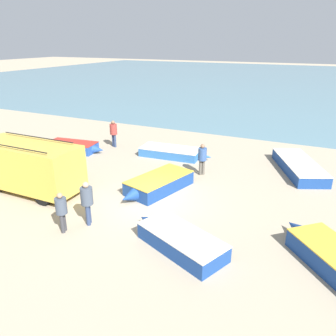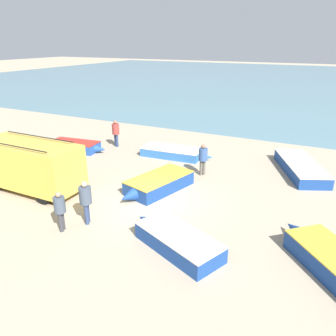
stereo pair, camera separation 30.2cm
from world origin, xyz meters
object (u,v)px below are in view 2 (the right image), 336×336
Objects in this scene: fisherman_2 at (60,208)px; fisherman_3 at (203,157)px; fishing_rowboat_1 at (300,166)px; fishing_rowboat_3 at (76,146)px; fishing_rowboat_5 at (157,184)px; fisherman_0 at (116,131)px; fisherman_1 at (86,198)px; fishing_rowboat_0 at (174,152)px; fishing_rowboat_2 at (176,240)px; parked_van at (29,164)px.

fisherman_2 is 0.94× the size of fisherman_3.
fishing_rowboat_3 is (-13.33, -2.59, -0.00)m from fishing_rowboat_1.
fishing_rowboat_5 is 2.44× the size of fisherman_3.
fishing_rowboat_1 is 3.09× the size of fisherman_0.
fisherman_1 is 1.11× the size of fisherman_2.
fishing_rowboat_3 is (-6.12, -1.79, 0.03)m from fishing_rowboat_0.
fishing_rowboat_2 is 0.95× the size of fishing_rowboat_5.
fisherman_3 reaches higher than fishing_rowboat_3.
parked_van is at bearing -43.96° from fisherman_1.
fishing_rowboat_0 is (4.04, 7.31, -1.00)m from parked_van.
fishing_rowboat_0 is 1.08× the size of fishing_rowboat_5.
fishing_rowboat_2 is 12.32m from fishing_rowboat_3.
parked_van reaches higher than fishing_rowboat_1.
fishing_rowboat_2 is 2.21× the size of fisherman_0.
fisherman_1 is (-3.80, -0.06, 0.76)m from fishing_rowboat_2.
fisherman_3 is (2.78, 7.46, 0.06)m from fisherman_2.
fishing_rowboat_1 is at bearing 3.86° from fishing_rowboat_3.
fishing_rowboat_1 is at bearing 2.25° from fishing_rowboat_0.
fishing_rowboat_0 is at bearing 106.71° from fisherman_0.
fisherman_0 is at bearing -22.52° from fishing_rowboat_2.
fishing_rowboat_1 is at bearing -153.47° from fisherman_1.
fishing_rowboat_0 is 2.52× the size of fisherman_1.
fisherman_0 reaches higher than fisherman_3.
fisherman_2 is at bearing 120.44° from fishing_rowboat_1.
fisherman_0 reaches higher than fishing_rowboat_1.
parked_van is at bearing -123.06° from fishing_rowboat_0.
fishing_rowboat_0 is at bearing 72.33° from fishing_rowboat_1.
parked_van is at bearing 20.19° from fisherman_0.
fisherman_3 is at bearing 97.63° from fishing_rowboat_1.
fisherman_0 reaches higher than fishing_rowboat_2.
fishing_rowboat_0 is 8.66m from fisherman_1.
fisherman_2 is at bearing 34.92° from fishing_rowboat_2.
fisherman_1 is (4.70, -8.71, -0.00)m from fisherman_0.
parked_van reaches higher than fisherman_2.
fishing_rowboat_3 is 0.94× the size of fishing_rowboat_5.
fishing_rowboat_3 is 2.19× the size of fisherman_1.
fishing_rowboat_0 is 3.41m from fisherman_3.
fisherman_0 is (-0.28, 7.41, -0.20)m from parked_van.
parked_van is 7.42m from fisherman_0.
fishing_rowboat_3 is 8.81m from fisherman_3.
fishing_rowboat_3 is at bearing -69.48° from parked_van.
fisherman_1 is at bearing -91.59° from fishing_rowboat_0.
fishing_rowboat_1 is at bearing 111.54° from fisherman_0.
fishing_rowboat_5 is at bearing 67.88° from fisherman_0.
parked_van is 13.90m from fishing_rowboat_1.
fisherman_3 reaches higher than fishing_rowboat_1.
fisherman_0 is 1.00× the size of fisherman_1.
fishing_rowboat_1 is 3.24× the size of fisherman_3.
fishing_rowboat_5 is at bearing -77.57° from fishing_rowboat_0.
fishing_rowboat_1 is at bearing 149.56° from fishing_rowboat_5.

